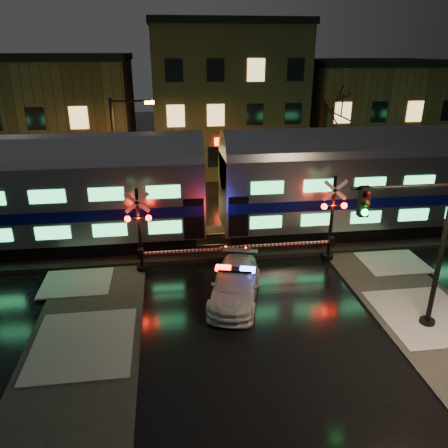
{
  "coord_description": "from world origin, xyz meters",
  "views": [
    {
      "loc": [
        -3.25,
        -16.32,
        9.83
      ],
      "look_at": [
        -0.72,
        2.5,
        2.2
      ],
      "focal_mm": 35.0,
      "sensor_mm": 36.0,
      "label": 1
    }
  ],
  "objects": [
    {
      "name": "ground",
      "position": [
        0.0,
        0.0,
        0.0
      ],
      "size": [
        120.0,
        120.0,
        0.0
      ],
      "primitive_type": "plane",
      "color": "black",
      "rests_on": "ground"
    },
    {
      "name": "ballast",
      "position": [
        0.0,
        5.0,
        0.12
      ],
      "size": [
        90.0,
        4.2,
        0.24
      ],
      "primitive_type": "cube",
      "color": "black",
      "rests_on": "ground"
    },
    {
      "name": "police_car",
      "position": [
        -0.66,
        -0.57,
        0.68
      ],
      "size": [
        3.06,
        5.0,
        1.51
      ],
      "rotation": [
        0.0,
        0.0,
        -0.27
      ],
      "color": "silver",
      "rests_on": "ground"
    },
    {
      "name": "crossing_signal_left",
      "position": [
        -4.28,
        2.31,
        1.71
      ],
      "size": [
        5.84,
        0.66,
        4.13
      ],
      "color": "black",
      "rests_on": "ground"
    },
    {
      "name": "building_mid",
      "position": [
        2.0,
        22.5,
        5.75
      ],
      "size": [
        12.0,
        11.0,
        11.5
      ],
      "primitive_type": "cube",
      "color": "brown",
      "rests_on": "ground"
    },
    {
      "name": "sidewalk_left",
      "position": [
        -6.5,
        -6.0,
        0.06
      ],
      "size": [
        4.0,
        20.0,
        0.12
      ],
      "primitive_type": "cube",
      "color": "#2D2D2D",
      "rests_on": "ground"
    },
    {
      "name": "train",
      "position": [
        -0.97,
        5.0,
        3.38
      ],
      "size": [
        51.0,
        3.12,
        5.92
      ],
      "color": "black",
      "rests_on": "ballast"
    },
    {
      "name": "building_left",
      "position": [
        -13.0,
        22.0,
        4.5
      ],
      "size": [
        14.0,
        10.0,
        9.0
      ],
      "primitive_type": "cube",
      "color": "brown",
      "rests_on": "ground"
    },
    {
      "name": "crossing_signal_right",
      "position": [
        4.15,
        2.31,
        1.81
      ],
      "size": [
        6.16,
        0.67,
        4.36
      ],
      "color": "black",
      "rests_on": "ground"
    },
    {
      "name": "traffic_light",
      "position": [
        5.32,
        -3.53,
        3.21
      ],
      "size": [
        3.91,
        0.7,
        6.04
      ],
      "rotation": [
        0.0,
        0.0,
        0.2
      ],
      "color": "black",
      "rests_on": "ground"
    },
    {
      "name": "building_right",
      "position": [
        15.0,
        22.0,
        4.25
      ],
      "size": [
        12.0,
        10.0,
        8.5
      ],
      "primitive_type": "cube",
      "color": "brown",
      "rests_on": "ground"
    },
    {
      "name": "streetlight",
      "position": [
        -5.89,
        9.0,
        4.24
      ],
      "size": [
        2.46,
        0.26,
        7.35
      ],
      "color": "black",
      "rests_on": "ground"
    }
  ]
}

